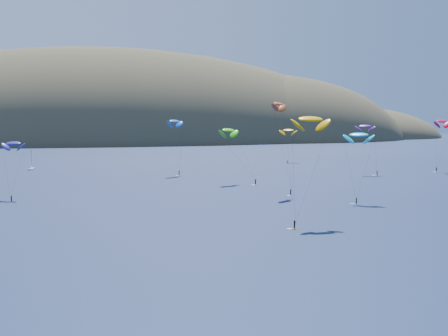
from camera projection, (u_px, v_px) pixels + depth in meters
island at (126, 151)px, 635.95m from camera, size 730.00×300.00×210.00m
sailboat at (32, 168)px, 266.84m from camera, size 7.88×6.79×9.51m
kitesurfer_2 at (311, 119)px, 129.87m from camera, size 11.49×9.02×23.99m
kitesurfer_3 at (229, 130)px, 210.43m from camera, size 12.00×13.16×20.35m
kitesurfer_4 at (175, 121)px, 242.41m from camera, size 9.36×9.15×23.29m
kitesurfer_5 at (359, 135)px, 163.36m from camera, size 8.24×9.19×19.68m
kitesurfer_6 at (365, 126)px, 244.83m from camera, size 8.08×10.96×21.00m
kitesurfer_8 at (442, 121)px, 258.96m from camera, size 10.17×6.62×23.40m
kitesurfer_9 at (279, 104)px, 178.15m from camera, size 7.90×8.69×28.11m
kitesurfer_10 at (13, 143)px, 171.11m from camera, size 7.40×12.98×16.91m
kitesurfer_11 at (288, 130)px, 314.58m from camera, size 10.50×16.06×18.54m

